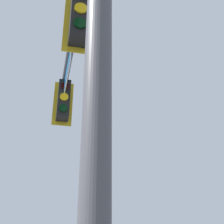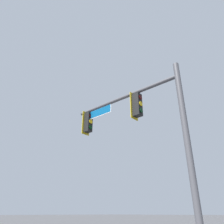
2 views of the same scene
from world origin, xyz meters
name	(u,v)px [view 1 (image 1 of 2)]	position (x,y,z in m)	size (l,w,h in m)	color
signal_pole_near	(77,53)	(-5.52, -8.03, 4.97)	(5.93, 0.99, 7.05)	#47474C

